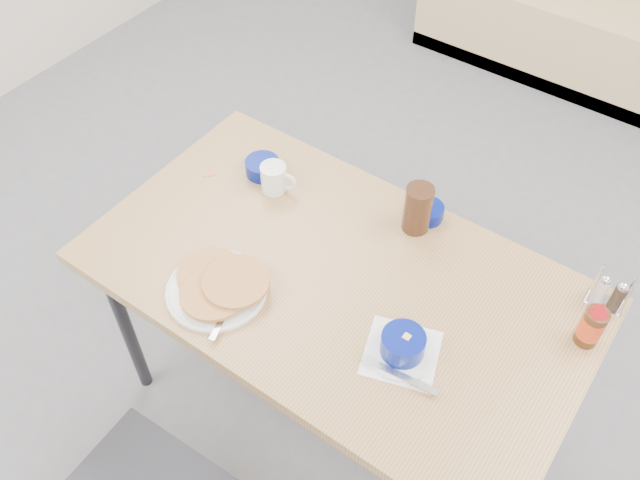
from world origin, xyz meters
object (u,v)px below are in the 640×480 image
Objects in this scene: grits_setting at (402,347)px; creamer_bowl at (263,167)px; booth_bench at (609,14)px; coffee_mug at (275,178)px; dining_table at (336,289)px; pancake_plate at (218,286)px; butter_bowl at (427,212)px; condiment_caddy at (609,294)px; amber_tumbler at (418,209)px; syrup_bottle at (593,325)px.

creamer_bowl is (-0.70, 0.32, -0.01)m from grits_setting.
coffee_mug is (-0.35, -2.36, 0.46)m from booth_bench.
dining_table is 5.08× the size of pancake_plate.
pancake_plate is 0.52m from grits_setting.
booth_bench is 2.41m from creamer_bowl.
butter_bowl is (0.32, 0.57, 0.00)m from pancake_plate.
grits_setting reaches higher than butter_bowl.
condiment_caddy is (0.36, 0.45, 0.01)m from grits_setting.
dining_table is at bearing -26.35° from coffee_mug.
coffee_mug is (-0.12, 0.40, 0.03)m from pancake_plate.
creamer_bowl is 0.54m from butter_bowl.
grits_setting is at bearing -64.35° from amber_tumbler.
condiment_caddy is at bearing 0.00° from butter_bowl.
syrup_bottle is at bearing 26.08° from pancake_plate.
butter_bowl is 0.63× the size of amber_tumbler.
coffee_mug reaches higher than butter_bowl.
booth_bench is 2.47m from syrup_bottle.
condiment_caddy is (0.64, 0.34, 0.10)m from dining_table.
booth_bench is at bearing 85.23° from pancake_plate.
pancake_plate is (-0.23, -0.23, 0.08)m from dining_table.
amber_tumbler is (-0.19, 0.40, 0.04)m from grits_setting.
booth_bench is at bearing 92.19° from amber_tumbler.
grits_setting is 0.48m from syrup_bottle.
pancake_plate is 2.34× the size of condiment_caddy.
amber_tumbler is (0.43, 0.11, 0.03)m from coffee_mug.
booth_bench reaches higher than coffee_mug.
pancake_plate is (-0.23, -2.76, 0.43)m from booth_bench.
coffee_mug is 0.47× the size of grits_setting.
grits_setting is 0.49m from butter_bowl.
amber_tumbler is at bearing 73.30° from dining_table.
syrup_bottle is at bearing -0.52° from creamer_bowl.
booth_bench reaches higher than butter_bowl.
syrup_bottle reaches higher than creamer_bowl.
syrup_bottle reaches higher than pancake_plate.
condiment_caddy reaches higher than pancake_plate.
creamer_bowl is 1.07m from syrup_bottle.
coffee_mug is at bearing 106.35° from pancake_plate.
pancake_plate is 0.48m from creamer_bowl.
dining_table is at bearing -25.90° from creamer_bowl.
booth_bench is 2.43m from coffee_mug.
creamer_bowl reaches higher than dining_table.
amber_tumbler is (0.09, 0.29, 0.14)m from dining_table.
syrup_bottle reaches higher than condiment_caddy.
amber_tumbler is (0.51, 0.08, 0.05)m from creamer_bowl.
butter_bowl reaches higher than dining_table.
amber_tumbler is (0.09, -2.25, 0.49)m from booth_bench.
syrup_bottle is at bearing 1.41° from coffee_mug.
amber_tumbler is 0.56m from syrup_bottle.
amber_tumbler is at bearing 179.12° from condiment_caddy.
pancake_plate is at bearing -121.56° from amber_tumbler.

